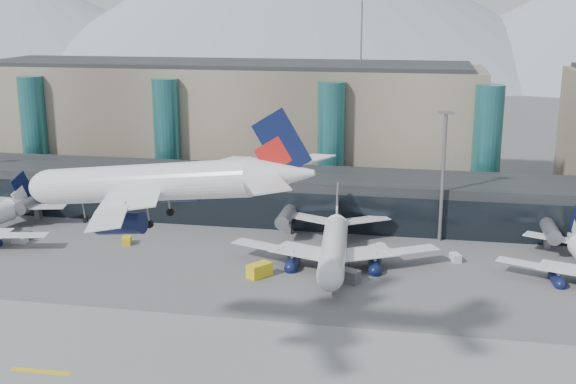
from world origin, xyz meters
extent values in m
plane|color=#515154|center=(0.00, 0.00, 0.00)|extent=(900.00, 900.00, 0.00)
cube|color=gold|center=(-20.00, -15.00, 0.05)|extent=(8.00, 1.00, 0.02)
cube|color=black|center=(0.00, 58.00, 5.00)|extent=(170.00, 18.00, 10.00)
cube|color=black|center=(0.00, 49.10, 4.00)|extent=(170.00, 0.40, 8.00)
cylinder|color=slate|center=(-55.00, 47.00, 4.20)|extent=(2.80, 14.00, 2.80)
cube|color=slate|center=(-55.00, 47.00, 1.20)|extent=(1.20, 1.20, 2.40)
cylinder|color=slate|center=(0.00, 47.00, 4.20)|extent=(2.80, 14.00, 2.80)
cube|color=slate|center=(0.00, 47.00, 1.20)|extent=(1.20, 1.20, 2.40)
cylinder|color=slate|center=(50.00, 47.00, 4.20)|extent=(2.80, 14.00, 2.80)
cube|color=slate|center=(50.00, 47.00, 1.20)|extent=(1.20, 1.20, 2.40)
cube|color=gray|center=(-25.00, 90.00, 15.00)|extent=(130.00, 30.00, 30.00)
cube|color=black|center=(-25.00, 90.00, 30.50)|extent=(123.50, 28.00, 1.00)
cylinder|color=#246365|center=(-70.00, 74.00, 14.00)|extent=(6.40, 6.40, 28.00)
cylinder|color=#246365|center=(-35.00, 74.00, 14.00)|extent=(6.40, 6.40, 28.00)
cylinder|color=#246365|center=(5.00, 74.00, 14.00)|extent=(6.40, 6.40, 28.00)
cylinder|color=#246365|center=(40.00, 74.00, 14.00)|extent=(6.40, 6.40, 28.00)
cylinder|color=slate|center=(10.00, 90.00, 38.00)|extent=(0.40, 0.40, 16.00)
cone|color=gray|center=(-260.00, 380.00, 37.50)|extent=(320.00, 320.00, 75.00)
cylinder|color=slate|center=(30.00, 48.00, 12.50)|extent=(0.70, 0.70, 25.00)
cube|color=slate|center=(30.00, 48.00, 25.30)|extent=(3.00, 1.20, 0.60)
cylinder|color=silver|center=(-3.62, -12.61, 26.13)|extent=(26.62, 7.53, 4.36)
ellipsoid|color=silver|center=(-16.66, -11.01, 26.13)|extent=(6.58, 5.07, 4.36)
cone|color=silver|center=(13.15, -14.67, 26.35)|extent=(7.98, 5.24, 4.36)
cube|color=silver|center=(-2.90, -22.15, 25.41)|extent=(11.87, 19.83, 0.22)
cylinder|color=#0C1438|center=(-4.11, -19.73, 23.19)|extent=(5.51, 3.02, 2.40)
cube|color=silver|center=(12.51, -19.89, 26.57)|extent=(7.00, 10.46, 0.17)
cube|color=silver|center=(-0.61, -3.52, 25.41)|extent=(15.36, 19.30, 0.22)
cylinder|color=#0C1438|center=(-2.37, -5.57, 23.19)|extent=(5.51, 3.02, 2.40)
cube|color=silver|center=(13.79, -9.45, 26.57)|extent=(8.67, 10.15, 0.17)
cube|color=#0C1438|center=(13.53, -14.71, 29.83)|extent=(6.49, 1.05, 7.67)
cube|color=#B11A15|center=(12.41, -14.58, 28.52)|extent=(4.36, 0.83, 4.19)
cylinder|color=slate|center=(-12.75, -11.49, 23.30)|extent=(0.18, 0.18, 3.48)
cylinder|color=black|center=(-12.75, -11.49, 21.77)|extent=(0.80, 0.37, 0.77)
cylinder|color=black|center=(-2.82, -15.34, 21.77)|extent=(1.03, 0.50, 0.99)
cylinder|color=black|center=(-2.18, -10.15, 21.77)|extent=(1.03, 0.50, 0.99)
cone|color=silver|center=(-56.48, 46.96, 5.07)|extent=(6.10, 8.36, 4.35)
cube|color=silver|center=(-51.16, 30.08, 4.13)|extent=(19.61, 9.68, 0.22)
cube|color=silver|center=(-51.39, 45.65, 5.28)|extent=(10.36, 5.92, 0.17)
cube|color=silver|center=(-61.56, 48.28, 5.28)|extent=(9.73, 9.36, 0.17)
cube|color=#0C1438|center=(-56.38, 47.33, 8.55)|extent=(1.88, 6.36, 7.66)
cube|color=silver|center=(-56.66, 46.24, 7.24)|extent=(1.39, 4.29, 4.19)
cylinder|color=silver|center=(11.29, 31.00, 4.93)|extent=(6.71, 27.01, 4.43)
ellipsoid|color=silver|center=(12.43, 17.69, 4.93)|extent=(4.94, 6.56, 4.43)
cone|color=silver|center=(9.81, 48.12, 5.16)|extent=(5.07, 7.99, 4.43)
cube|color=silver|center=(20.63, 33.72, 4.20)|extent=(19.78, 15.15, 0.22)
cylinder|color=#0C1438|center=(18.48, 32.00, 1.94)|extent=(2.89, 5.53, 2.44)
cube|color=silver|center=(15.14, 48.58, 5.38)|extent=(10.41, 8.60, 0.18)
cube|color=silver|center=(1.61, 32.08, 4.20)|extent=(20.16, 12.65, 0.22)
cylinder|color=#0C1438|center=(4.03, 30.76, 1.94)|extent=(2.89, 5.53, 2.44)
cube|color=silver|center=(4.49, 47.66, 5.38)|extent=(10.63, 7.40, 0.18)
cube|color=slate|center=(9.78, 48.50, 8.70)|extent=(0.83, 6.61, 7.80)
cube|color=silver|center=(9.88, 47.36, 7.37)|extent=(0.69, 4.43, 4.26)
cylinder|color=slate|center=(12.09, 21.68, 2.06)|extent=(0.18, 0.18, 3.54)
cylinder|color=black|center=(12.09, 21.68, 0.51)|extent=(0.35, 0.81, 0.79)
cylinder|color=black|center=(13.84, 32.37, 0.51)|extent=(0.48, 1.04, 1.01)
cylinder|color=black|center=(8.54, 31.91, 0.51)|extent=(0.48, 1.04, 1.01)
cone|color=silver|center=(53.74, 45.54, 4.38)|extent=(4.27, 6.77, 3.76)
cube|color=silver|center=(46.71, 31.96, 3.57)|extent=(17.11, 10.81, 0.19)
cylinder|color=#0C1438|center=(48.76, 30.83, 1.65)|extent=(2.43, 4.69, 2.07)
cube|color=silver|center=(49.22, 45.17, 4.57)|extent=(9.02, 6.32, 0.15)
cube|color=#0C1438|center=(53.72, 45.86, 7.39)|extent=(0.68, 5.62, 6.62)
cube|color=silver|center=(53.79, 44.89, 6.26)|extent=(0.57, 3.77, 3.62)
cube|color=silver|center=(-50.21, 31.39, 0.80)|extent=(2.87, 1.64, 1.60)
cube|color=gold|center=(-29.42, 34.50, 0.74)|extent=(2.16, 2.88, 1.48)
cube|color=#47474C|center=(14.70, 22.65, 1.10)|extent=(4.49, 3.64, 2.21)
cube|color=silver|center=(18.51, 37.71, 0.91)|extent=(3.40, 3.53, 1.83)
cube|color=#47474C|center=(-50.31, 34.46, 0.89)|extent=(3.25, 3.55, 1.78)
cube|color=silver|center=(32.64, 36.27, 0.73)|extent=(2.27, 2.86, 1.46)
cube|color=gold|center=(-0.35, 22.32, 1.16)|extent=(4.27, 4.70, 2.33)
camera|label=1|loc=(25.88, -89.92, 44.45)|focal=45.00mm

